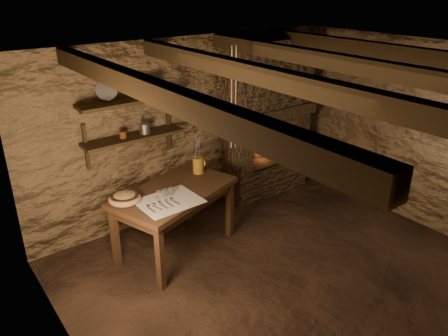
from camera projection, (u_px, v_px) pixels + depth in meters
floor at (286, 276)px, 4.88m from camera, size 4.50×4.50×0.00m
back_wall at (187, 128)px, 5.87m from camera, size 4.50×0.04×2.40m
left_wall at (72, 257)px, 3.16m from camera, size 0.04×4.00×2.40m
right_wall at (417, 135)px, 5.64m from camera, size 0.04×4.00×2.40m
ceiling at (302, 58)px, 3.92m from camera, size 4.50×4.00×0.04m
beam_far_left at (154, 92)px, 3.13m from camera, size 0.14×3.95×0.16m
beam_mid_left at (259, 75)px, 3.68m from camera, size 0.14×3.95×0.16m
beam_mid_right at (337, 62)px, 4.23m from camera, size 0.14×3.95×0.16m
beam_far_right at (397, 52)px, 4.78m from camera, size 0.14×3.95×0.16m
shelf_lower at (134, 137)px, 5.24m from camera, size 1.25×0.30×0.04m
shelf_upper at (131, 101)px, 5.06m from camera, size 1.25×0.30×0.04m
hearth at (268, 114)px, 6.37m from camera, size 1.43×0.51×2.30m
work_table at (176, 218)px, 5.17m from camera, size 1.62×1.23×0.82m
linen_cloth at (169, 201)px, 4.75m from camera, size 0.66×0.54×0.01m
pewter_cutlery_row at (170, 201)px, 4.74m from camera, size 0.55×0.22×0.01m
drinking_glasses at (165, 193)px, 4.84m from camera, size 0.21×0.06×0.08m
stoneware_jug at (198, 158)px, 5.38m from camera, size 0.17×0.17×0.47m
wooden_bowl at (125, 199)px, 4.73m from camera, size 0.43×0.43×0.13m
iron_stockpot at (151, 89)px, 5.17m from camera, size 0.24×0.24×0.16m
tin_pan at (106, 90)px, 4.95m from camera, size 0.26×0.17×0.24m
small_kettle at (145, 128)px, 5.29m from camera, size 0.19×0.14×0.19m
rusty_tin at (123, 135)px, 5.14m from camera, size 0.09×0.09×0.08m
red_pot at (278, 147)px, 6.66m from camera, size 0.20×0.20×0.54m
hanging_ropes at (234, 98)px, 4.96m from camera, size 0.08×0.08×1.20m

